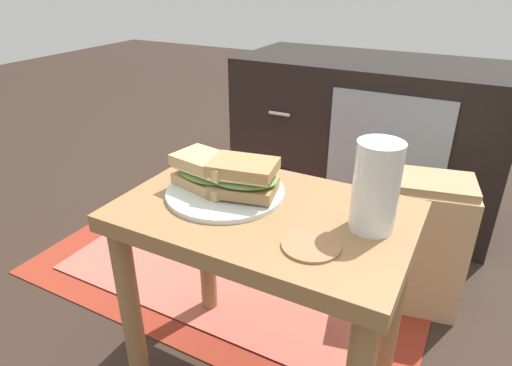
{
  "coord_description": "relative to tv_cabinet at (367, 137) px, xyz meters",
  "views": [
    {
      "loc": [
        0.33,
        -0.66,
        0.88
      ],
      "look_at": [
        -0.02,
        0.0,
        0.51
      ],
      "focal_mm": 31.07,
      "sensor_mm": 36.0,
      "label": 1
    }
  ],
  "objects": [
    {
      "name": "sandwich_back",
      "position": [
        -0.01,
        -0.93,
        0.22
      ],
      "size": [
        0.16,
        0.12,
        0.07
      ],
      "color": "#9E7A4C",
      "rests_on": "plate"
    },
    {
      "name": "area_rug",
      "position": [
        -0.24,
        -0.54,
        -0.29
      ],
      "size": [
        1.22,
        0.88,
        0.01
      ],
      "color": "maroon",
      "rests_on": "ground"
    },
    {
      "name": "paper_bag",
      "position": [
        0.3,
        -0.5,
        -0.1
      ],
      "size": [
        0.25,
        0.21,
        0.39
      ],
      "color": "tan",
      "rests_on": "ground"
    },
    {
      "name": "tv_cabinet",
      "position": [
        0.0,
        0.0,
        0.0
      ],
      "size": [
        0.96,
        0.46,
        0.58
      ],
      "color": "black",
      "rests_on": "ground"
    },
    {
      "name": "beer_glass",
      "position": [
        0.24,
        -0.92,
        0.25
      ],
      "size": [
        0.08,
        0.08,
        0.16
      ],
      "color": "silver",
      "rests_on": "side_table"
    },
    {
      "name": "sandwich_front",
      "position": [
        -0.1,
        -0.93,
        0.21
      ],
      "size": [
        0.16,
        0.12,
        0.07
      ],
      "color": "tan",
      "rests_on": "plate"
    },
    {
      "name": "side_table",
      "position": [
        0.04,
        -0.95,
        0.08
      ],
      "size": [
        0.56,
        0.36,
        0.46
      ],
      "color": "olive",
      "rests_on": "ground"
    },
    {
      "name": "coaster",
      "position": [
        0.17,
        -1.03,
        0.17
      ],
      "size": [
        0.1,
        0.1,
        0.01
      ],
      "primitive_type": "cylinder",
      "color": "#996B47",
      "rests_on": "side_table"
    },
    {
      "name": "plate",
      "position": [
        -0.05,
        -0.93,
        0.17
      ],
      "size": [
        0.24,
        0.24,
        0.01
      ],
      "primitive_type": "cylinder",
      "color": "silver",
      "rests_on": "side_table"
    }
  ]
}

